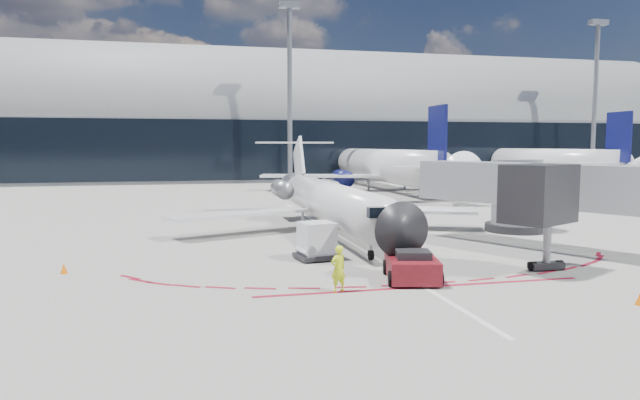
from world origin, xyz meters
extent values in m
plane|color=slate|center=(0.00, 0.00, 0.00)|extent=(260.00, 260.00, 0.00)
cube|color=silver|center=(0.00, 2.00, 0.01)|extent=(0.25, 40.00, 0.01)
cube|color=maroon|center=(0.00, -11.50, 0.01)|extent=(14.00, 0.25, 0.01)
cube|color=gray|center=(0.00, 65.00, 5.00)|extent=(150.00, 24.00, 10.00)
cylinder|color=gray|center=(0.00, 65.00, 10.00)|extent=(150.00, 24.00, 24.00)
cube|color=black|center=(0.00, 52.95, 5.00)|extent=(150.00, 0.20, 9.00)
cube|color=gray|center=(9.00, -4.50, 3.60)|extent=(8.22, 12.61, 2.30)
cube|color=black|center=(5.95, -10.24, 3.60)|extent=(3.86, 3.44, 2.60)
cylinder|color=gray|center=(6.75, -9.84, 1.20)|extent=(0.36, 0.36, 2.40)
cube|color=black|center=(6.75, -9.84, 0.22)|extent=(1.60, 0.60, 0.30)
cylinder|color=gray|center=(12.05, 1.24, 2.40)|extent=(3.20, 3.20, 4.80)
cylinder|color=black|center=(12.05, 1.24, 0.25)|extent=(4.00, 4.00, 0.50)
cylinder|color=gray|center=(5.00, 48.00, 12.50)|extent=(0.70, 0.70, 25.00)
cylinder|color=gray|center=(55.00, 48.00, 12.50)|extent=(0.70, 0.70, 25.00)
cylinder|color=white|center=(-0.39, 2.61, 2.14)|extent=(2.45, 19.99, 2.45)
cone|color=black|center=(-0.39, -8.66, 2.14)|extent=(2.45, 2.54, 2.45)
cone|color=white|center=(-0.39, 14.23, 2.14)|extent=(2.45, 3.27, 2.45)
cube|color=black|center=(-0.39, -7.21, 2.63)|extent=(1.54, 1.27, 0.50)
cube|color=white|center=(-6.03, 3.97, 1.32)|extent=(9.73, 5.77, 0.28)
cube|color=white|center=(5.24, 3.97, 1.32)|extent=(9.73, 5.77, 0.28)
cube|color=white|center=(-0.39, 13.33, 4.32)|extent=(0.23, 4.26, 4.34)
cube|color=white|center=(-0.39, 15.23, 5.95)|extent=(6.54, 1.45, 0.15)
cylinder|color=slate|center=(-2.26, 10.60, 2.36)|extent=(1.36, 3.09, 1.36)
cylinder|color=slate|center=(1.47, 10.60, 2.36)|extent=(1.36, 3.09, 1.36)
cylinder|color=black|center=(-0.39, -5.75, 0.25)|extent=(0.20, 0.51, 0.51)
cylinder|color=black|center=(-1.76, 4.88, 0.29)|extent=(0.27, 0.58, 0.58)
cylinder|color=black|center=(0.97, 4.88, 0.29)|extent=(0.27, 0.58, 0.58)
cylinder|color=gray|center=(-0.39, -5.75, 0.50)|extent=(0.16, 0.16, 1.00)
cube|color=#5C0D11|center=(-0.04, -10.24, 0.56)|extent=(2.75, 3.63, 0.91)
cube|color=black|center=(-0.11, -10.54, 1.16)|extent=(1.67, 1.52, 0.35)
cylinder|color=gray|center=(0.50, -8.08, 0.35)|extent=(0.73, 2.58, 0.10)
cylinder|color=black|center=(-1.24, -11.09, 0.32)|extent=(0.43, 0.70, 0.65)
cylinder|color=black|center=(0.63, -11.56, 0.32)|extent=(0.43, 0.70, 0.65)
cylinder|color=black|center=(-0.70, -8.93, 0.32)|extent=(0.43, 0.70, 0.65)
cylinder|color=black|center=(1.16, -9.40, 0.32)|extent=(0.43, 0.70, 0.65)
imported|color=#D5EC18|center=(-3.60, -11.44, 0.92)|extent=(0.79, 0.65, 1.85)
cube|color=black|center=(-3.03, -5.06, 0.18)|extent=(2.28, 2.04, 0.22)
cube|color=silver|center=(-3.03, -5.06, 1.09)|extent=(1.85, 1.77, 1.61)
cylinder|color=black|center=(-3.71, -5.85, 0.10)|extent=(0.13, 0.22, 0.20)
cylinder|color=black|center=(-2.12, -5.57, 0.10)|extent=(0.13, 0.22, 0.20)
cylinder|color=black|center=(-3.93, -4.56, 0.10)|extent=(0.13, 0.22, 0.20)
cylinder|color=black|center=(-2.35, -4.28, 0.10)|extent=(0.13, 0.22, 0.20)
cone|color=#FF6B05|center=(-14.79, -5.58, 0.23)|extent=(0.33, 0.33, 0.46)
camera|label=1|loc=(-9.24, -32.66, 5.76)|focal=32.00mm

